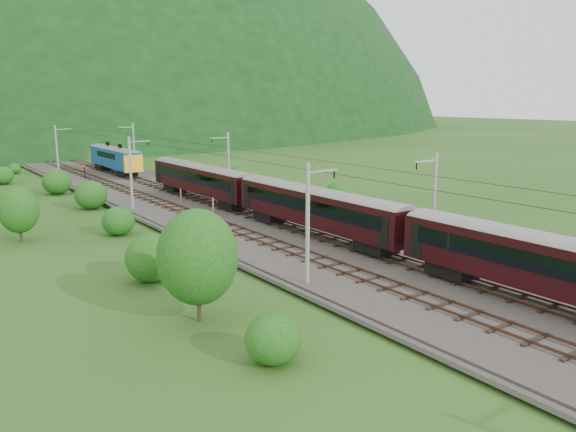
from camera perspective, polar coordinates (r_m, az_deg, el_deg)
ground at (r=41.59m, az=8.77°, el=-5.52°), size 600.00×600.00×0.00m
railbed at (r=48.88m, az=0.56°, el=-2.58°), size 14.00×220.00×0.30m
track_left at (r=47.49m, az=-1.78°, el=-2.74°), size 2.40×220.00×0.27m
track_right at (r=50.25m, az=2.77°, el=-1.93°), size 2.40×220.00×0.27m
catenary_left at (r=64.51m, az=-15.63°, el=4.43°), size 2.54×192.28×8.00m
catenary_right at (r=69.62m, az=-6.11°, el=5.31°), size 2.54×192.28×8.00m
overhead_wires at (r=47.64m, az=0.58°, el=5.55°), size 4.83×198.00×0.03m
train at (r=49.49m, az=2.92°, el=1.49°), size 2.89×116.93×5.02m
hazard_post_near at (r=60.25m, az=-7.61°, el=1.05°), size 0.18×0.18×1.71m
hazard_post_far at (r=68.26m, az=-10.84°, el=2.13°), size 0.17×0.17×1.55m
signal at (r=91.67m, az=-19.97°, el=4.36°), size 0.24×0.24×2.13m
vegetation_left at (r=49.54m, az=-18.50°, el=-0.51°), size 13.10×140.09×6.45m
vegetation_right at (r=62.23m, az=4.80°, el=1.55°), size 5.97×100.39×2.85m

